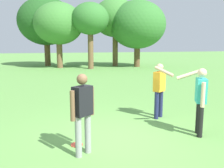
{
  "coord_description": "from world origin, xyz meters",
  "views": [
    {
      "loc": [
        -1.58,
        -5.05,
        2.19
      ],
      "look_at": [
        0.41,
        1.87,
        1.0
      ],
      "focal_mm": 38.38,
      "sensor_mm": 36.0,
      "label": 1
    }
  ],
  "objects_px": {
    "person_bystander": "(200,97)",
    "frisbee": "(77,145)",
    "person_catcher": "(160,87)",
    "tree_broad_center": "(59,24)",
    "tree_far_right": "(90,19)",
    "tree_back_left": "(138,25)",
    "person_thrower": "(83,109)",
    "tree_slender_mid": "(115,18)",
    "tree_tall_left": "(46,22)"
  },
  "relations": [
    {
      "from": "frisbee",
      "to": "tree_broad_center",
      "type": "distance_m",
      "value": 18.62
    },
    {
      "from": "tree_tall_left",
      "to": "frisbee",
      "type": "bearing_deg",
      "value": -89.51
    },
    {
      "from": "person_thrower",
      "to": "person_catcher",
      "type": "xyz_separation_m",
      "value": [
        2.58,
        1.8,
        0.02
      ]
    },
    {
      "from": "person_catcher",
      "to": "person_bystander",
      "type": "xyz_separation_m",
      "value": [
        0.29,
        -1.53,
        0.0
      ]
    },
    {
      "from": "person_catcher",
      "to": "tree_far_right",
      "type": "height_order",
      "value": "tree_far_right"
    },
    {
      "from": "tree_tall_left",
      "to": "tree_far_right",
      "type": "distance_m",
      "value": 5.7
    },
    {
      "from": "tree_far_right",
      "to": "tree_broad_center",
      "type": "bearing_deg",
      "value": 147.57
    },
    {
      "from": "person_bystander",
      "to": "person_catcher",
      "type": "bearing_deg",
      "value": 100.63
    },
    {
      "from": "tree_far_right",
      "to": "tree_back_left",
      "type": "relative_size",
      "value": 0.92
    },
    {
      "from": "tree_slender_mid",
      "to": "tree_broad_center",
      "type": "bearing_deg",
      "value": -175.02
    },
    {
      "from": "frisbee",
      "to": "tree_far_right",
      "type": "xyz_separation_m",
      "value": [
        3.53,
        16.47,
        4.36
      ]
    },
    {
      "from": "person_thrower",
      "to": "person_bystander",
      "type": "xyz_separation_m",
      "value": [
        2.87,
        0.28,
        0.02
      ]
    },
    {
      "from": "tree_tall_left",
      "to": "tree_broad_center",
      "type": "relative_size",
      "value": 1.14
    },
    {
      "from": "frisbee",
      "to": "tree_far_right",
      "type": "bearing_deg",
      "value": 77.91
    },
    {
      "from": "tree_broad_center",
      "to": "tree_back_left",
      "type": "height_order",
      "value": "tree_back_left"
    },
    {
      "from": "person_catcher",
      "to": "tree_slender_mid",
      "type": "distance_m",
      "value": 18.16
    },
    {
      "from": "frisbee",
      "to": "tree_tall_left",
      "type": "xyz_separation_m",
      "value": [
        -0.18,
        20.8,
        4.47
      ]
    },
    {
      "from": "person_catcher",
      "to": "tree_broad_center",
      "type": "distance_m",
      "value": 17.22
    },
    {
      "from": "tree_tall_left",
      "to": "tree_broad_center",
      "type": "xyz_separation_m",
      "value": [
        1.06,
        -2.65,
        -0.41
      ]
    },
    {
      "from": "person_thrower",
      "to": "tree_slender_mid",
      "type": "height_order",
      "value": "tree_slender_mid"
    },
    {
      "from": "tree_broad_center",
      "to": "tree_back_left",
      "type": "distance_m",
      "value": 7.5
    },
    {
      "from": "person_bystander",
      "to": "tree_broad_center",
      "type": "distance_m",
      "value": 18.74
    },
    {
      "from": "frisbee",
      "to": "tree_far_right",
      "type": "height_order",
      "value": "tree_far_right"
    },
    {
      "from": "person_thrower",
      "to": "tree_far_right",
      "type": "height_order",
      "value": "tree_far_right"
    },
    {
      "from": "person_bystander",
      "to": "frisbee",
      "type": "relative_size",
      "value": 6.24
    },
    {
      "from": "person_thrower",
      "to": "person_bystander",
      "type": "relative_size",
      "value": 1.0
    },
    {
      "from": "person_catcher",
      "to": "tree_slender_mid",
      "type": "bearing_deg",
      "value": 77.49
    },
    {
      "from": "person_bystander",
      "to": "tree_broad_center",
      "type": "height_order",
      "value": "tree_broad_center"
    },
    {
      "from": "person_bystander",
      "to": "tree_back_left",
      "type": "xyz_separation_m",
      "value": [
        5.37,
        17.4,
        3.1
      ]
    },
    {
      "from": "person_thrower",
      "to": "tree_slender_mid",
      "type": "distance_m",
      "value": 20.55
    },
    {
      "from": "tree_far_right",
      "to": "tree_back_left",
      "type": "height_order",
      "value": "tree_back_left"
    },
    {
      "from": "person_catcher",
      "to": "tree_broad_center",
      "type": "xyz_separation_m",
      "value": [
        -1.78,
        16.84,
        3.11
      ]
    },
    {
      "from": "person_catcher",
      "to": "person_bystander",
      "type": "relative_size",
      "value": 1.0
    },
    {
      "from": "person_catcher",
      "to": "tree_tall_left",
      "type": "height_order",
      "value": "tree_tall_left"
    },
    {
      "from": "tree_far_right",
      "to": "person_bystander",
      "type": "bearing_deg",
      "value": -92.02
    },
    {
      "from": "tree_broad_center",
      "to": "tree_slender_mid",
      "type": "distance_m",
      "value": 5.69
    },
    {
      "from": "person_bystander",
      "to": "tree_far_right",
      "type": "xyz_separation_m",
      "value": [
        0.59,
        16.68,
        3.41
      ]
    },
    {
      "from": "person_catcher",
      "to": "tree_broad_center",
      "type": "height_order",
      "value": "tree_broad_center"
    },
    {
      "from": "person_thrower",
      "to": "tree_far_right",
      "type": "xyz_separation_m",
      "value": [
        3.46,
        16.96,
        3.43
      ]
    },
    {
      "from": "person_bystander",
      "to": "tree_slender_mid",
      "type": "xyz_separation_m",
      "value": [
        3.56,
        18.86,
        3.82
      ]
    },
    {
      "from": "tree_broad_center",
      "to": "tree_back_left",
      "type": "bearing_deg",
      "value": -7.42
    },
    {
      "from": "tree_tall_left",
      "to": "tree_far_right",
      "type": "bearing_deg",
      "value": -49.44
    },
    {
      "from": "tree_far_right",
      "to": "tree_back_left",
      "type": "xyz_separation_m",
      "value": [
        4.79,
        0.72,
        -0.31
      ]
    },
    {
      "from": "person_catcher",
      "to": "person_bystander",
      "type": "distance_m",
      "value": 1.55
    },
    {
      "from": "person_catcher",
      "to": "tree_tall_left",
      "type": "relative_size",
      "value": 0.24
    },
    {
      "from": "person_thrower",
      "to": "tree_back_left",
      "type": "distance_m",
      "value": 19.75
    },
    {
      "from": "person_thrower",
      "to": "frisbee",
      "type": "bearing_deg",
      "value": 98.39
    },
    {
      "from": "frisbee",
      "to": "tree_broad_center",
      "type": "xyz_separation_m",
      "value": [
        0.88,
        18.15,
        4.06
      ]
    },
    {
      "from": "person_thrower",
      "to": "person_catcher",
      "type": "distance_m",
      "value": 3.15
    },
    {
      "from": "person_catcher",
      "to": "tree_tall_left",
      "type": "bearing_deg",
      "value": 98.27
    }
  ]
}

